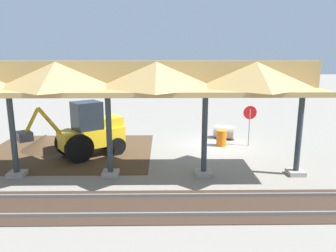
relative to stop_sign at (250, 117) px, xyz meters
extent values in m
plane|color=gray|center=(1.90, -0.12, -1.65)|extent=(120.00, 120.00, 0.00)
cube|color=#4C3823|center=(9.93, 1.09, -1.65)|extent=(8.79, 7.00, 0.01)
cube|color=#9E998E|center=(-0.91, 4.58, -1.55)|extent=(0.70, 0.70, 0.20)
cylinder|color=#2D383D|center=(-0.91, 4.58, 0.15)|extent=(0.24, 0.24, 3.60)
cube|color=#9E998E|center=(3.12, 4.58, -1.55)|extent=(0.70, 0.70, 0.20)
cylinder|color=#2D383D|center=(3.12, 4.58, 0.15)|extent=(0.24, 0.24, 3.60)
cube|color=#9E998E|center=(7.15, 4.58, -1.55)|extent=(0.70, 0.70, 0.20)
cylinder|color=#2D383D|center=(7.15, 4.58, 0.15)|extent=(0.24, 0.24, 3.60)
cube|color=#9E998E|center=(11.18, 4.58, -1.55)|extent=(0.70, 0.70, 0.20)
cylinder|color=#2D383D|center=(11.18, 4.58, 0.15)|extent=(0.24, 0.24, 3.60)
cube|color=tan|center=(11.18, 4.58, 2.05)|extent=(25.38, 3.20, 0.20)
cube|color=tan|center=(11.18, 4.58, 2.70)|extent=(25.38, 0.20, 1.10)
pyramid|color=tan|center=(1.11, 4.58, 2.70)|extent=(3.63, 3.20, 1.10)
pyramid|color=tan|center=(5.14, 4.58, 2.70)|extent=(3.63, 3.20, 1.10)
pyramid|color=tan|center=(9.17, 4.58, 2.70)|extent=(3.63, 3.20, 1.10)
cube|color=slate|center=(1.90, 6.81, -1.58)|extent=(60.00, 0.08, 0.15)
cube|color=slate|center=(1.90, 8.24, -1.58)|extent=(60.00, 0.08, 0.15)
cube|color=#38281E|center=(1.90, 7.53, -1.64)|extent=(60.00, 2.58, 0.03)
cylinder|color=gray|center=(0.00, 0.00, -0.60)|extent=(0.06, 0.06, 2.10)
cylinder|color=red|center=(0.00, 0.00, 0.26)|extent=(0.76, 0.09, 0.76)
cube|color=yellow|center=(8.54, 1.69, -0.68)|extent=(3.36, 2.92, 0.90)
cube|color=#1E262D|center=(8.70, 1.81, 0.47)|extent=(1.74, 1.71, 1.40)
cube|color=yellow|center=(7.70, 1.10, 0.02)|extent=(1.57, 1.56, 0.50)
cylinder|color=black|center=(9.73, 1.67, -0.95)|extent=(1.31, 1.06, 1.40)
cylinder|color=black|center=(8.90, 2.83, -0.95)|extent=(1.31, 1.06, 1.40)
cylinder|color=black|center=(8.03, 0.53, -1.20)|extent=(0.91, 0.77, 0.90)
cylinder|color=black|center=(7.27, 1.59, -1.20)|extent=(0.91, 0.77, 0.90)
cylinder|color=yellow|center=(10.21, 2.89, 0.42)|extent=(0.97, 0.77, 1.41)
cylinder|color=yellow|center=(10.87, 3.36, 0.47)|extent=(0.77, 0.62, 1.29)
cube|color=#47474C|center=(11.15, 3.56, -0.13)|extent=(0.95, 1.00, 0.40)
cone|color=#4C3823|center=(11.33, 0.48, -1.65)|extent=(5.39, 5.39, 1.61)
cylinder|color=#9E9384|center=(1.06, -1.55, -1.24)|extent=(1.49, 1.30, 0.83)
cylinder|color=black|center=(1.62, -1.83, -1.24)|extent=(0.26, 0.49, 0.54)
cylinder|color=orange|center=(1.56, 0.02, -1.20)|extent=(0.56, 0.56, 0.90)
camera|label=1|loc=(4.86, 17.97, 3.59)|focal=35.00mm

